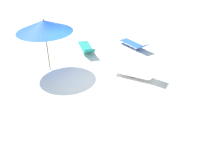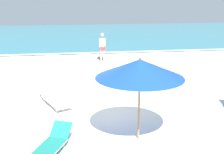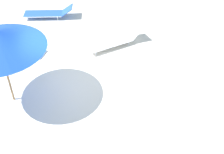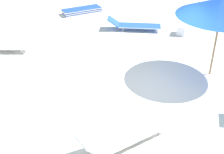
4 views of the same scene
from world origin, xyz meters
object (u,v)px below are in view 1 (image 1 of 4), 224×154
(sun_lounger_beside_umbrella, at_px, (134,44))
(sun_lounger_near_water_right, at_px, (138,73))
(sun_lounger_under_umbrella, at_px, (86,48))
(beach_umbrella, at_px, (44,26))

(sun_lounger_beside_umbrella, distance_m, sun_lounger_near_water_right, 3.51)
(sun_lounger_under_umbrella, height_order, sun_lounger_beside_umbrella, sun_lounger_under_umbrella)
(beach_umbrella, height_order, sun_lounger_beside_umbrella, beach_umbrella)
(sun_lounger_under_umbrella, distance_m, sun_lounger_near_water_right, 3.94)
(beach_umbrella, bearing_deg, sun_lounger_near_water_right, 127.55)
(sun_lounger_under_umbrella, bearing_deg, beach_umbrella, 36.06)
(sun_lounger_near_water_right, bearing_deg, sun_lounger_under_umbrella, -113.05)
(sun_lounger_under_umbrella, height_order, sun_lounger_near_water_right, sun_lounger_near_water_right)
(sun_lounger_under_umbrella, xyz_separation_m, sun_lounger_near_water_right, (0.02, 3.94, 0.00))
(sun_lounger_under_umbrella, bearing_deg, sun_lounger_near_water_right, 113.55)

